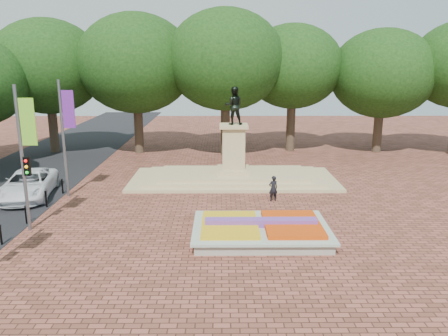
# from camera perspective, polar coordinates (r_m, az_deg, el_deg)

# --- Properties ---
(ground) EXTENTS (90.00, 90.00, 0.00)m
(ground) POSITION_cam_1_polar(r_m,az_deg,el_deg) (22.55, 1.80, -7.06)
(ground) COLOR brown
(ground) RESTS_ON ground
(flower_bed) EXTENTS (6.30, 4.30, 0.91)m
(flower_bed) POSITION_cam_1_polar(r_m,az_deg,el_deg) (20.62, 4.90, -8.02)
(flower_bed) COLOR gray
(flower_bed) RESTS_ON ground
(monument) EXTENTS (14.00, 6.00, 6.40)m
(monument) POSITION_cam_1_polar(r_m,az_deg,el_deg) (29.94, 1.24, -0.03)
(monument) COLOR tan
(monument) RESTS_ON ground
(tree_row_back) EXTENTS (44.80, 8.80, 10.43)m
(tree_row_back) POSITION_cam_1_polar(r_m,az_deg,el_deg) (39.22, 4.35, 11.75)
(tree_row_back) COLOR #392B1F
(tree_row_back) RESTS_ON ground
(banner_poles) EXTENTS (0.88, 11.17, 7.00)m
(banner_poles) POSITION_cam_1_polar(r_m,az_deg,el_deg) (22.19, -24.97, 1.72)
(banner_poles) COLOR slate
(banner_poles) RESTS_ON ground
(bollard_row) EXTENTS (0.12, 13.12, 0.98)m
(bollard_row) POSITION_cam_1_polar(r_m,az_deg,el_deg) (23.15, -25.74, -6.53)
(bollard_row) COLOR black
(bollard_row) RESTS_ON ground
(van) EXTENTS (3.58, 6.12, 1.60)m
(van) POSITION_cam_1_polar(r_m,az_deg,el_deg) (28.85, -24.20, -1.96)
(van) COLOR silver
(van) RESTS_ON ground
(pedestrian) EXTENTS (0.64, 0.52, 1.53)m
(pedestrian) POSITION_cam_1_polar(r_m,az_deg,el_deg) (25.77, 6.44, -2.67)
(pedestrian) COLOR black
(pedestrian) RESTS_ON ground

